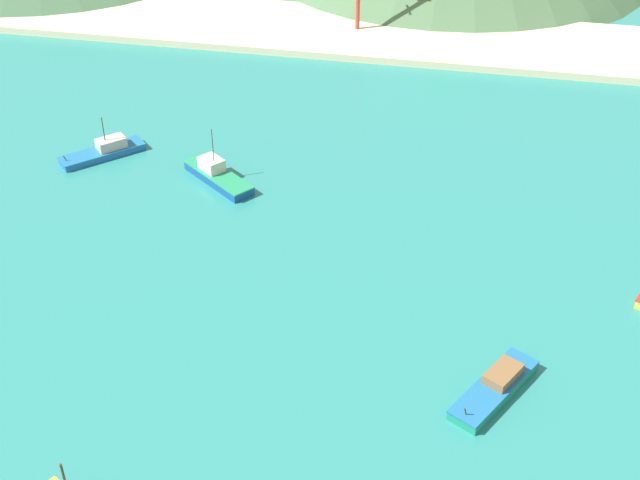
# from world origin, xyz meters

# --- Properties ---
(ground) EXTENTS (260.00, 280.00, 0.50)m
(ground) POSITION_xyz_m (0.00, 30.00, -0.25)
(ground) COLOR teal
(fishing_boat_5) EXTENTS (9.99, 10.02, 5.53)m
(fishing_boat_5) POSITION_xyz_m (-40.00, 72.44, 0.78)
(fishing_boat_5) COLOR #1E5BA8
(fishing_boat_5) RESTS_ON ground
(fishing_boat_6) EXTENTS (10.66, 9.22, 7.12)m
(fishing_boat_6) POSITION_xyz_m (-23.66, 69.29, 0.90)
(fishing_boat_6) COLOR #14478C
(fishing_boat_6) RESTS_ON ground
(fishing_boat_7) EXTENTS (7.93, 10.90, 2.16)m
(fishing_boat_7) POSITION_xyz_m (11.76, 38.88, 0.74)
(fishing_boat_7) COLOR #198466
(fishing_boat_7) RESTS_ON ground
(beach_strip) EXTENTS (247.00, 22.49, 1.20)m
(beach_strip) POSITION_xyz_m (0.00, 120.30, 0.60)
(beach_strip) COLOR beige
(beach_strip) RESTS_ON ground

